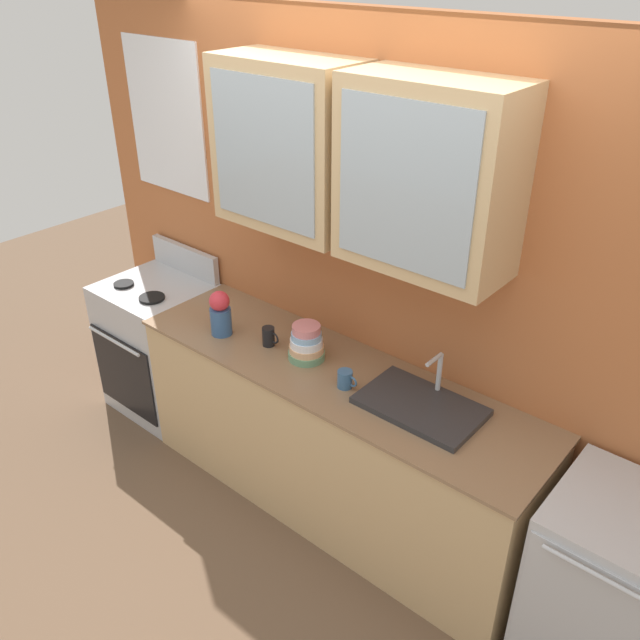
{
  "coord_description": "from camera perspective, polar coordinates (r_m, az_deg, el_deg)",
  "views": [
    {
      "loc": [
        1.73,
        -2.14,
        2.75
      ],
      "look_at": [
        -0.08,
        0.0,
        1.15
      ],
      "focal_mm": 37.28,
      "sensor_mm": 36.0,
      "label": 1
    }
  ],
  "objects": [
    {
      "name": "ground_plane",
      "position": [
        3.89,
        0.95,
        -15.26
      ],
      "size": [
        10.0,
        10.0,
        0.0
      ],
      "primitive_type": "plane",
      "color": "brown"
    },
    {
      "name": "back_wall_unit",
      "position": [
        3.26,
        4.38,
        6.09
      ],
      "size": [
        4.19,
        0.46,
        2.52
      ],
      "color": "#B76638",
      "rests_on": "ground_plane"
    },
    {
      "name": "sink_faucet",
      "position": [
        3.1,
        8.65,
        -7.22
      ],
      "size": [
        0.56,
        0.35,
        0.24
      ],
      "color": "#2D2D30",
      "rests_on": "counter"
    },
    {
      "name": "cup_near_sink",
      "position": [
        3.19,
        2.19,
        -5.1
      ],
      "size": [
        0.11,
        0.07,
        0.09
      ],
      "color": "#38608C",
      "rests_on": "counter"
    },
    {
      "name": "vase",
      "position": [
        3.61,
        -8.55,
        0.58
      ],
      "size": [
        0.12,
        0.12,
        0.26
      ],
      "color": "#33598C",
      "rests_on": "counter"
    },
    {
      "name": "stove_range",
      "position": [
        4.47,
        -13.52,
        -2.14
      ],
      "size": [
        0.63,
        0.63,
        1.06
      ],
      "color": "silver",
      "rests_on": "ground_plane"
    },
    {
      "name": "cup_near_bowls",
      "position": [
        3.51,
        -4.41,
        -1.42
      ],
      "size": [
        0.11,
        0.07,
        0.1
      ],
      "color": "black",
      "rests_on": "counter"
    },
    {
      "name": "counter",
      "position": [
        3.59,
        1.01,
        -10.25
      ],
      "size": [
        2.29,
        0.62,
        0.88
      ],
      "color": "tan",
      "rests_on": "ground_plane"
    },
    {
      "name": "bowl_stack",
      "position": [
        3.38,
        -1.17,
        -2.04
      ],
      "size": [
        0.19,
        0.19,
        0.19
      ],
      "color": "#669972",
      "rests_on": "counter"
    },
    {
      "name": "dishwasher",
      "position": [
        3.15,
        23.65,
        -20.69
      ],
      "size": [
        0.58,
        0.61,
        0.88
      ],
      "color": "silver",
      "rests_on": "ground_plane"
    }
  ]
}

